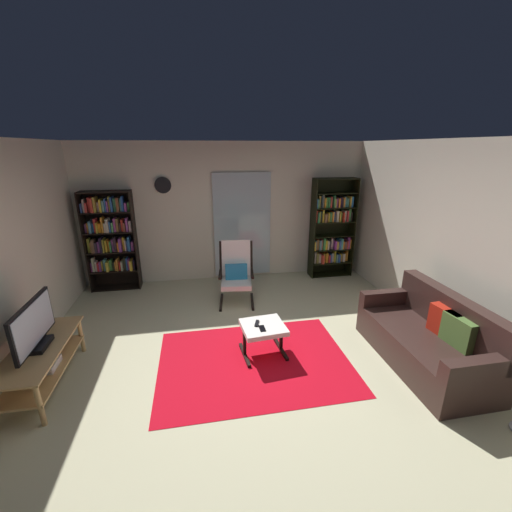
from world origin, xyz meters
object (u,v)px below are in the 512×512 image
(leather_sofa, at_px, (429,340))
(lounge_armchair, at_px, (236,271))
(ottoman, at_px, (263,330))
(television, at_px, (34,327))
(bookshelf_near_tv, at_px, (111,237))
(wall_clock, at_px, (163,185))
(tv_remote, at_px, (257,323))
(cell_phone, at_px, (262,328))
(tv_stand, at_px, (42,360))
(bookshelf_near_sofa, at_px, (331,229))

(leather_sofa, bearing_deg, lounge_armchair, 134.17)
(ottoman, bearing_deg, television, -176.96)
(television, xyz_separation_m, bookshelf_near_tv, (0.21, 2.63, 0.26))
(television, bearing_deg, lounge_armchair, 36.29)
(leather_sofa, relative_size, lounge_armchair, 1.67)
(television, xyz_separation_m, wall_clock, (1.17, 2.76, 1.13))
(television, height_order, tv_remote, television)
(bookshelf_near_tv, bearing_deg, tv_remote, -48.51)
(lounge_armchair, xyz_separation_m, wall_clock, (-1.16, 1.05, 1.32))
(cell_phone, bearing_deg, tv_stand, -179.72)
(leather_sofa, bearing_deg, television, 174.80)
(bookshelf_near_tv, distance_m, cell_phone, 3.46)
(bookshelf_near_tv, relative_size, bookshelf_near_sofa, 0.92)
(bookshelf_near_tv, height_order, ottoman, bookshelf_near_tv)
(tv_stand, height_order, bookshelf_near_sofa, bookshelf_near_sofa)
(wall_clock, bearing_deg, tv_remote, -64.81)
(bookshelf_near_tv, relative_size, cell_phone, 12.77)
(bookshelf_near_sofa, xyz_separation_m, wall_clock, (-3.16, 0.21, 0.89))
(tv_stand, height_order, leather_sofa, leather_sofa)
(bookshelf_near_tv, bearing_deg, bookshelf_near_sofa, -1.11)
(bookshelf_near_sofa, xyz_separation_m, cell_phone, (-1.90, -2.51, -0.54))
(tv_remote, bearing_deg, bookshelf_near_sofa, 68.99)
(bookshelf_near_sofa, relative_size, ottoman, 3.46)
(bookshelf_near_sofa, bearing_deg, ottoman, -127.65)
(lounge_armchair, bearing_deg, cell_phone, -86.41)
(television, height_order, cell_phone, television)
(bookshelf_near_tv, bearing_deg, cell_phone, -49.36)
(tv_stand, relative_size, bookshelf_near_tv, 0.73)
(lounge_armchair, distance_m, wall_clock, 2.04)
(tv_stand, relative_size, bookshelf_near_sofa, 0.67)
(television, xyz_separation_m, bookshelf_near_sofa, (4.33, 2.55, 0.24))
(bookshelf_near_sofa, xyz_separation_m, leather_sofa, (0.04, -2.95, -0.64))
(lounge_armchair, bearing_deg, bookshelf_near_sofa, 22.93)
(lounge_armchair, bearing_deg, wall_clock, 137.64)
(ottoman, height_order, tv_remote, tv_remote)
(tv_stand, xyz_separation_m, tv_remote, (2.39, 0.18, 0.10))
(tv_remote, height_order, cell_phone, tv_remote)
(bookshelf_near_sofa, xyz_separation_m, tv_remote, (-1.94, -2.38, -0.54))
(lounge_armchair, bearing_deg, television, -143.71)
(leather_sofa, xyz_separation_m, lounge_armchair, (-2.04, 2.10, 0.22))
(leather_sofa, xyz_separation_m, wall_clock, (-3.20, 3.16, 1.54))
(tv_remote, distance_m, wall_clock, 3.20)
(television, distance_m, lounge_armchair, 2.89)
(bookshelf_near_tv, height_order, bookshelf_near_sofa, bookshelf_near_sofa)
(cell_phone, bearing_deg, bookshelf_near_sofa, 51.89)
(tv_stand, bearing_deg, lounge_armchair, 36.32)
(tv_stand, xyz_separation_m, lounge_armchair, (2.33, 1.71, 0.22))
(ottoman, distance_m, tv_remote, 0.12)
(tv_remote, distance_m, cell_phone, 0.13)
(tv_stand, xyz_separation_m, leather_sofa, (4.37, -0.39, -0.01))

